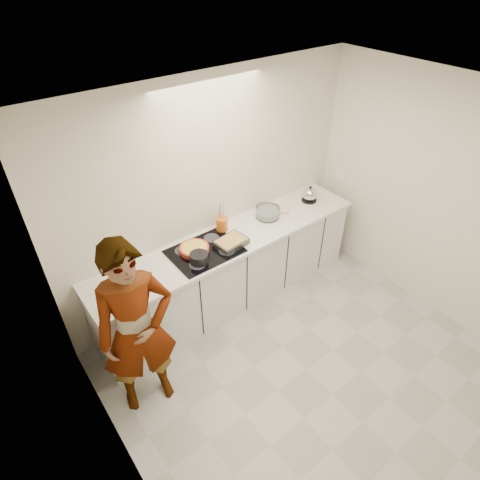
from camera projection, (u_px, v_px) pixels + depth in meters
floor at (307, 369)px, 4.09m from camera, size 3.60×3.20×0.00m
ceiling at (348, 120)px, 2.53m from camera, size 3.60×3.20×0.00m
wall_back at (213, 196)px, 4.32m from camera, size 3.60×0.00×2.60m
wall_left at (117, 395)px, 2.43m from camera, size 0.00×3.20×2.60m
wall_right at (439, 203)px, 4.20m from camera, size 0.02×3.20×2.60m
base_cabinets at (231, 271)px, 4.64m from camera, size 3.20×0.58×0.87m
countertop at (231, 240)px, 4.36m from camera, size 3.24×0.64×0.04m
hob at (205, 251)px, 4.16m from camera, size 0.72×0.54×0.01m
tart_dish at (194, 249)px, 4.14m from camera, size 0.38×0.38×0.05m
saucepan at (199, 258)px, 3.98m from camera, size 0.19×0.19×0.18m
baking_dish at (231, 242)px, 4.22m from camera, size 0.35×0.27×0.06m
mixing_bowl at (268, 213)px, 4.66m from camera, size 0.31×0.31×0.13m
tea_towel at (282, 209)px, 4.81m from camera, size 0.25×0.25×0.03m
kettle at (310, 195)px, 4.93m from camera, size 0.21×0.21×0.21m
utensil_crock at (222, 224)px, 4.43m from camera, size 0.15×0.15×0.16m
cook at (137, 331)px, 3.33m from camera, size 0.73×0.55×1.81m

